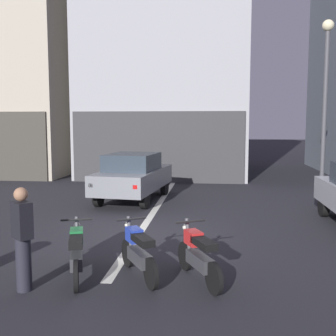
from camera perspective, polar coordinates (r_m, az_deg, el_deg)
The scene contains 11 objects.
ground_plane at distance 9.87m, azimuth -4.20°, elevation -9.35°, with size 120.00×120.00×0.00m, color #232328.
lane_centre_line at distance 15.67m, azimuth -0.20°, elevation -3.46°, with size 0.20×18.00×0.01m, color silver.
building_corner_left at distance 26.11m, azimuth -22.17°, elevation 16.19°, with size 9.31×9.99×14.72m.
building_mid_block at distance 23.68m, azimuth 0.12°, elevation 21.69°, with size 8.06×9.58×17.92m.
car_grey_crossing_near at distance 13.99m, azimuth -4.89°, elevation -1.01°, with size 2.25×4.28×1.64m.
car_black_down_street at distance 20.71m, azimuth 7.34°, elevation 1.33°, with size 2.28×4.30×1.64m.
street_lamp at distance 14.03m, azimuth 21.31°, elevation 9.94°, with size 0.36×0.36×5.90m.
motorcycle_green_row_leftmost at distance 7.25m, azimuth -12.76°, elevation -11.54°, with size 0.66×1.61×0.98m.
motorcycle_blue_row_left_mid at distance 7.16m, azimuth -4.24°, elevation -11.63°, with size 0.92×1.47×0.98m.
motorcycle_red_row_centre at distance 6.98m, azimuth 4.27°, elevation -12.10°, with size 0.82×1.52×0.98m.
person_by_motorcycles at distance 6.87m, azimuth -19.82°, elevation -9.32°, with size 0.42×0.40×1.67m.
Camera 1 is at (1.75, -9.34, 2.66)m, focal length 43.21 mm.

